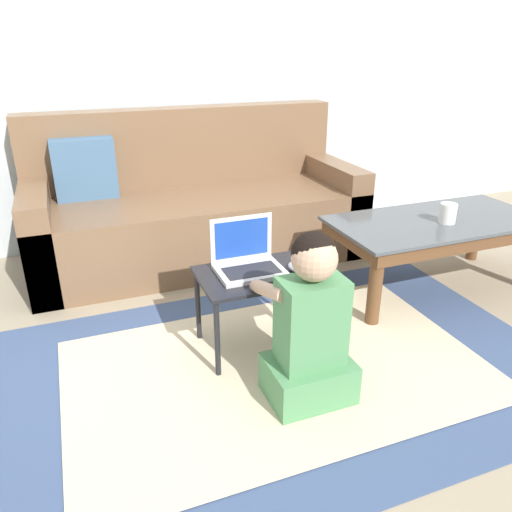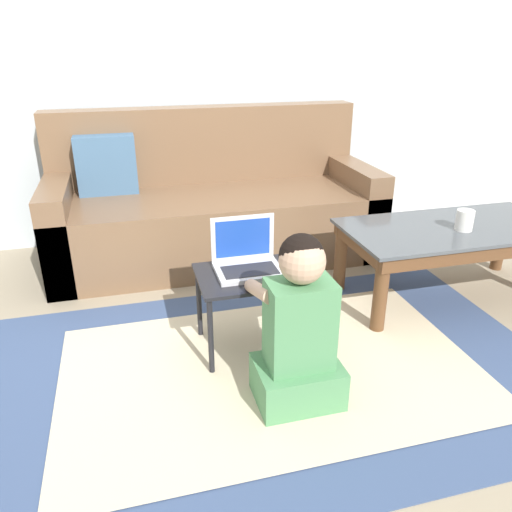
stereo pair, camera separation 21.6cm
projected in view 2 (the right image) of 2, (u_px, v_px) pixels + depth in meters
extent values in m
plane|color=gray|center=(256.00, 340.00, 2.40)|extent=(16.00, 16.00, 0.00)
cube|color=silver|center=(195.00, 52.00, 3.28)|extent=(9.00, 0.06, 2.50)
cube|color=#3D517A|center=(271.00, 370.00, 2.17)|extent=(2.48, 1.54, 0.01)
cube|color=beige|center=(271.00, 369.00, 2.17)|extent=(1.79, 1.11, 0.00)
cube|color=brown|center=(216.00, 225.00, 3.26)|extent=(2.06, 0.83, 0.43)
cube|color=brown|center=(205.00, 144.00, 3.36)|extent=(2.06, 0.18, 0.49)
cube|color=brown|center=(61.00, 228.00, 3.01)|extent=(0.16, 0.83, 0.57)
cube|color=brown|center=(350.00, 203.00, 3.46)|extent=(0.16, 0.83, 0.57)
cube|color=#426689|center=(106.00, 165.00, 3.09)|extent=(0.36, 0.14, 0.36)
cube|color=#4C5156|center=(454.00, 228.00, 2.65)|extent=(1.18, 0.58, 0.02)
cube|color=brown|center=(453.00, 235.00, 2.67)|extent=(1.13, 0.55, 0.07)
cylinder|color=brown|center=(380.00, 295.00, 2.40)|extent=(0.07, 0.07, 0.40)
cylinder|color=brown|center=(341.00, 257.00, 2.82)|extent=(0.07, 0.07, 0.40)
cylinder|color=brown|center=(501.00, 239.00, 3.07)|extent=(0.07, 0.07, 0.40)
cube|color=black|center=(259.00, 274.00, 2.21)|extent=(0.55, 0.36, 0.02)
cylinder|color=black|center=(211.00, 337.00, 2.09)|extent=(0.02, 0.02, 0.36)
cylinder|color=black|center=(322.00, 321.00, 2.21)|extent=(0.02, 0.02, 0.36)
cylinder|color=black|center=(199.00, 303.00, 2.36)|extent=(0.02, 0.02, 0.36)
cylinder|color=black|center=(299.00, 290.00, 2.48)|extent=(0.02, 0.02, 0.36)
cube|color=silver|center=(249.00, 271.00, 2.20)|extent=(0.29, 0.22, 0.02)
cube|color=#28282D|center=(250.00, 270.00, 2.18)|extent=(0.24, 0.13, 0.00)
cube|color=silver|center=(243.00, 238.00, 2.25)|extent=(0.29, 0.01, 0.21)
cube|color=#1E47B7|center=(243.00, 238.00, 2.25)|extent=(0.25, 0.00, 0.17)
ellipsoid|color=#B2B7C1|center=(296.00, 269.00, 2.21)|extent=(0.07, 0.10, 0.03)
cube|color=#518E5B|center=(297.00, 382.00, 1.97)|extent=(0.33, 0.25, 0.17)
cube|color=#518E5B|center=(300.00, 325.00, 1.86)|extent=(0.25, 0.16, 0.35)
sphere|color=tan|center=(302.00, 261.00, 1.76)|extent=(0.17, 0.17, 0.17)
sphere|color=black|center=(301.00, 256.00, 1.76)|extent=(0.16, 0.16, 0.16)
cylinder|color=tan|center=(260.00, 291.00, 1.92)|extent=(0.06, 0.30, 0.15)
cylinder|color=tan|center=(316.00, 284.00, 1.98)|extent=(0.06, 0.30, 0.15)
cylinder|color=white|center=(465.00, 220.00, 2.57)|extent=(0.09, 0.09, 0.11)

